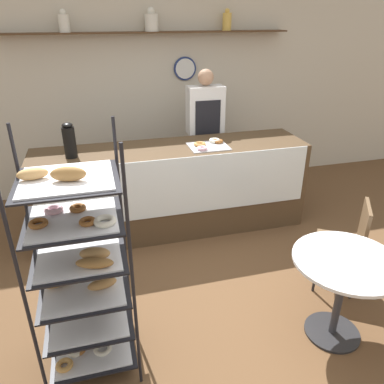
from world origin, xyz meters
TOP-DOWN VIEW (x-y plane):
  - ground_plane at (0.00, 0.00)m, footprint 14.00×14.00m
  - back_wall at (0.00, 2.64)m, footprint 10.00×0.30m
  - display_counter at (0.00, 1.31)m, footprint 3.02×0.72m
  - pastry_rack at (-0.99, -0.42)m, footprint 0.63×0.56m
  - person_worker at (0.54, 1.84)m, footprint 0.44×0.23m
  - cafe_table at (0.87, -0.65)m, footprint 0.79×0.79m
  - cafe_chair at (1.29, -0.16)m, footprint 0.53×0.53m
  - coffee_carafe at (-1.05, 1.26)m, footprint 0.12×0.12m
  - donut_tray_counter at (0.39, 1.23)m, footprint 0.42×0.35m

SIDE VIEW (x-z plane):
  - ground_plane at x=0.00m, z-range 0.00..0.00m
  - display_counter at x=0.00m, z-range 0.00..1.01m
  - cafe_chair at x=1.29m, z-range 0.10..0.96m
  - cafe_table at x=0.87m, z-range 0.19..0.91m
  - pastry_rack at x=-0.99m, z-range -0.06..1.69m
  - person_worker at x=0.54m, z-range 0.08..1.82m
  - donut_tray_counter at x=0.39m, z-range 1.00..1.05m
  - coffee_carafe at x=-1.05m, z-range 1.01..1.36m
  - back_wall at x=0.00m, z-range 0.01..2.71m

